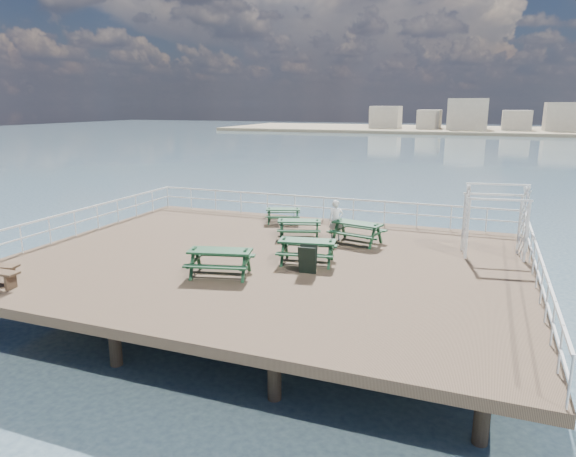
{
  "coord_description": "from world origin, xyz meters",
  "views": [
    {
      "loc": [
        7.06,
        -16.46,
        5.45
      ],
      "look_at": [
        0.7,
        0.19,
        1.1
      ],
      "focal_mm": 32.0,
      "sensor_mm": 36.0,
      "label": 1
    }
  ],
  "objects_px": {
    "picnic_table_a": "(283,213)",
    "picnic_table_c": "(299,225)",
    "picnic_table_e": "(307,246)",
    "picnic_table_b": "(357,228)",
    "picnic_table_d": "(220,257)",
    "trellis_arbor": "(494,224)",
    "person": "(336,220)"
  },
  "relations": [
    {
      "from": "picnic_table_d",
      "to": "person",
      "type": "xyz_separation_m",
      "value": [
        2.26,
        5.73,
        0.19
      ]
    },
    {
      "from": "picnic_table_b",
      "to": "picnic_table_e",
      "type": "xyz_separation_m",
      "value": [
        -0.99,
        -3.27,
        0.0
      ]
    },
    {
      "from": "picnic_table_a",
      "to": "picnic_table_c",
      "type": "relative_size",
      "value": 0.9
    },
    {
      "from": "picnic_table_e",
      "to": "picnic_table_d",
      "type": "bearing_deg",
      "value": -143.99
    },
    {
      "from": "picnic_table_b",
      "to": "picnic_table_c",
      "type": "xyz_separation_m",
      "value": [
        -2.43,
        -0.07,
        -0.06
      ]
    },
    {
      "from": "trellis_arbor",
      "to": "person",
      "type": "height_order",
      "value": "trellis_arbor"
    },
    {
      "from": "trellis_arbor",
      "to": "person",
      "type": "bearing_deg",
      "value": 168.78
    },
    {
      "from": "picnic_table_d",
      "to": "picnic_table_b",
      "type": "bearing_deg",
      "value": 46.36
    },
    {
      "from": "picnic_table_c",
      "to": "trellis_arbor",
      "type": "bearing_deg",
      "value": -16.71
    },
    {
      "from": "picnic_table_b",
      "to": "person",
      "type": "xyz_separation_m",
      "value": [
        -0.94,
        0.19,
        0.21
      ]
    },
    {
      "from": "picnic_table_d",
      "to": "trellis_arbor",
      "type": "xyz_separation_m",
      "value": [
        8.25,
        5.53,
        0.56
      ]
    },
    {
      "from": "picnic_table_b",
      "to": "picnic_table_d",
      "type": "xyz_separation_m",
      "value": [
        -3.2,
        -5.54,
        0.02
      ]
    },
    {
      "from": "picnic_table_a",
      "to": "picnic_table_d",
      "type": "bearing_deg",
      "value": -102.72
    },
    {
      "from": "picnic_table_a",
      "to": "picnic_table_e",
      "type": "relative_size",
      "value": 0.87
    },
    {
      "from": "picnic_table_b",
      "to": "trellis_arbor",
      "type": "height_order",
      "value": "trellis_arbor"
    },
    {
      "from": "picnic_table_b",
      "to": "picnic_table_d",
      "type": "height_order",
      "value": "picnic_table_d"
    },
    {
      "from": "picnic_table_c",
      "to": "trellis_arbor",
      "type": "distance_m",
      "value": 7.51
    },
    {
      "from": "picnic_table_a",
      "to": "person",
      "type": "distance_m",
      "value": 3.78
    },
    {
      "from": "picnic_table_c",
      "to": "picnic_table_e",
      "type": "bearing_deg",
      "value": -83.08
    },
    {
      "from": "picnic_table_a",
      "to": "picnic_table_d",
      "type": "xyz_separation_m",
      "value": [
        0.88,
        -7.81,
        0.14
      ]
    },
    {
      "from": "picnic_table_e",
      "to": "picnic_table_a",
      "type": "bearing_deg",
      "value": 109.21
    },
    {
      "from": "picnic_table_b",
      "to": "picnic_table_a",
      "type": "bearing_deg",
      "value": 163.76
    },
    {
      "from": "picnic_table_a",
      "to": "picnic_table_b",
      "type": "height_order",
      "value": "picnic_table_b"
    },
    {
      "from": "picnic_table_d",
      "to": "picnic_table_e",
      "type": "height_order",
      "value": "picnic_table_d"
    },
    {
      "from": "picnic_table_b",
      "to": "person",
      "type": "height_order",
      "value": "person"
    },
    {
      "from": "picnic_table_a",
      "to": "trellis_arbor",
      "type": "height_order",
      "value": "trellis_arbor"
    },
    {
      "from": "picnic_table_c",
      "to": "picnic_table_d",
      "type": "relative_size",
      "value": 0.9
    },
    {
      "from": "trellis_arbor",
      "to": "picnic_table_b",
      "type": "bearing_deg",
      "value": 170.6
    },
    {
      "from": "picnic_table_c",
      "to": "picnic_table_d",
      "type": "bearing_deg",
      "value": -115.21
    },
    {
      "from": "picnic_table_e",
      "to": "person",
      "type": "height_order",
      "value": "person"
    },
    {
      "from": "picnic_table_c",
      "to": "picnic_table_a",
      "type": "bearing_deg",
      "value": 107.76
    },
    {
      "from": "picnic_table_a",
      "to": "picnic_table_e",
      "type": "distance_m",
      "value": 6.35
    }
  ]
}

